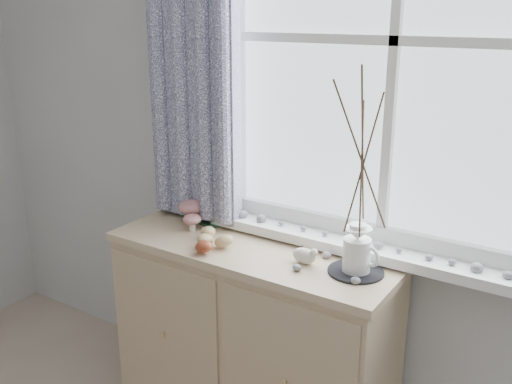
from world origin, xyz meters
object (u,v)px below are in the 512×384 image
sideboard (252,339)px  botanical_book (194,192)px  toadstool_cluster (192,210)px  twig_pitcher (363,156)px

sideboard → botanical_book: botanical_book is taller
sideboard → toadstool_cluster: toadstool_cluster is taller
toadstool_cluster → twig_pitcher: twig_pitcher is taller
sideboard → botanical_book: 0.68m
sideboard → toadstool_cluster: size_ratio=7.11×
sideboard → toadstool_cluster: 0.61m
toadstool_cluster → twig_pitcher: bearing=-3.3°
toadstool_cluster → sideboard: bearing=-9.1°
botanical_book → sideboard: bearing=-0.2°
twig_pitcher → sideboard: bearing=-153.9°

